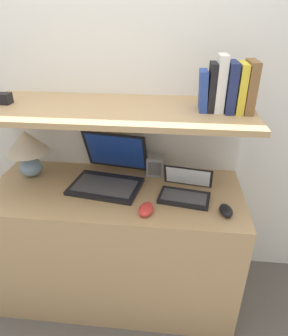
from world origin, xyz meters
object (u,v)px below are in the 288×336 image
at_px(book_navy, 231,87).
at_px(laptop_large, 109,174).
at_px(book_white, 220,84).
at_px(computer_mouse, 146,209).
at_px(laptop_small, 185,191).
at_px(book_yellow, 240,88).
at_px(shelf_gadget, 3,99).
at_px(book_blue, 203,91).
at_px(book_black, 212,87).
at_px(second_mouse, 226,211).
at_px(router_box, 155,165).
at_px(table_lamp, 27,147).
at_px(book_brown, 250,87).

bearing_deg(book_navy, laptop_large, 179.28).
bearing_deg(book_white, computer_mouse, -141.14).
xyz_separation_m(laptop_small, book_yellow, (0.22, 0.09, 0.53)).
bearing_deg(shelf_gadget, book_blue, 0.00).
bearing_deg(book_black, second_mouse, -65.37).
bearing_deg(shelf_gadget, book_black, 0.00).
height_order(laptop_small, book_navy, book_navy).
height_order(book_navy, book_white, book_white).
bearing_deg(book_black, router_box, 153.73).
bearing_deg(table_lamp, book_brown, -2.09).
distance_m(router_box, book_white, 0.62).
height_order(laptop_small, book_blue, book_blue).
height_order(book_navy, book_black, book_navy).
bearing_deg(book_blue, computer_mouse, -133.39).
bearing_deg(laptop_large, book_white, -0.78).
height_order(book_brown, book_navy, book_brown).
xyz_separation_m(laptop_small, book_navy, (0.18, 0.09, 0.53)).
height_order(laptop_large, router_box, laptop_large).
height_order(book_black, book_blue, book_black).
distance_m(laptop_large, second_mouse, 0.67).
distance_m(laptop_large, book_brown, 0.86).
relative_size(book_white, book_blue, 1.36).
xyz_separation_m(book_navy, book_blue, (-0.12, 0.00, -0.02)).
bearing_deg(book_yellow, computer_mouse, -148.01).
bearing_deg(book_white, book_brown, 0.00).
bearing_deg(book_brown, laptop_small, -160.78).
bearing_deg(book_black, book_brown, 0.00).
bearing_deg(second_mouse, book_white, 106.08).
xyz_separation_m(router_box, book_black, (0.27, -0.13, 0.50)).
distance_m(router_box, book_brown, 0.69).
bearing_deg(book_white, book_black, 180.00).
bearing_deg(book_yellow, router_box, 161.71).
relative_size(second_mouse, shelf_gadget, 1.47).
distance_m(table_lamp, book_white, 1.11).
bearing_deg(book_brown, second_mouse, -106.73).
xyz_separation_m(book_navy, book_white, (-0.05, 0.00, 0.01)).
height_order(table_lamp, book_black, book_black).
distance_m(laptop_small, router_box, 0.29).
relative_size(table_lamp, book_brown, 1.21).
bearing_deg(router_box, book_navy, -20.44).
height_order(table_lamp, laptop_small, table_lamp).
relative_size(laptop_large, book_blue, 2.28).
distance_m(book_brown, book_blue, 0.21).
xyz_separation_m(table_lamp, book_black, (1.00, -0.04, 0.37)).
height_order(table_lamp, book_white, book_white).
xyz_separation_m(laptop_large, laptop_small, (0.43, -0.10, -0.02)).
relative_size(router_box, book_yellow, 0.53).
xyz_separation_m(book_navy, shelf_gadget, (-1.14, 0.00, -0.09)).
distance_m(book_brown, book_black, 0.17).
relative_size(laptop_small, second_mouse, 2.61).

